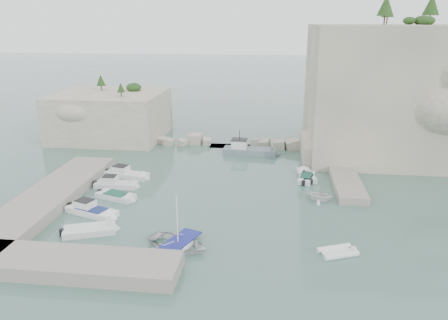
# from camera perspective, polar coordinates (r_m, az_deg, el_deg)

# --- Properties ---
(ground) EXTENTS (400.00, 400.00, 0.00)m
(ground) POSITION_cam_1_polar(r_m,az_deg,el_deg) (43.12, -0.97, -6.22)
(ground) COLOR #496E63
(ground) RESTS_ON ground
(cliff_east) EXTENTS (26.00, 22.00, 17.00)m
(cliff_east) POSITION_cam_1_polar(r_m,az_deg,el_deg) (65.08, 22.74, 8.44)
(cliff_east) COLOR beige
(cliff_east) RESTS_ON ground
(cliff_terrace) EXTENTS (8.00, 10.00, 2.50)m
(cliff_terrace) POSITION_cam_1_polar(r_m,az_deg,el_deg) (59.77, 13.90, 1.43)
(cliff_terrace) COLOR beige
(cliff_terrace) RESTS_ON ground
(outcrop_west) EXTENTS (16.00, 14.00, 7.00)m
(outcrop_west) POSITION_cam_1_polar(r_m,az_deg,el_deg) (70.31, -14.54, 5.69)
(outcrop_west) COLOR beige
(outcrop_west) RESTS_ON ground
(quay_west) EXTENTS (5.00, 24.00, 1.10)m
(quay_west) POSITION_cam_1_polar(r_m,az_deg,el_deg) (47.31, -22.07, -4.64)
(quay_west) COLOR #9E9689
(quay_west) RESTS_ON ground
(quay_south) EXTENTS (18.00, 4.00, 1.10)m
(quay_south) POSITION_cam_1_polar(r_m,az_deg,el_deg) (35.08, -20.78, -12.47)
(quay_south) COLOR #9E9689
(quay_south) RESTS_ON ground
(ledge_east) EXTENTS (3.00, 16.00, 0.80)m
(ledge_east) POSITION_cam_1_polar(r_m,az_deg,el_deg) (52.55, 15.33, -1.92)
(ledge_east) COLOR #9E9689
(ledge_east) RESTS_ON ground
(breakwater) EXTENTS (28.00, 3.00, 1.40)m
(breakwater) POSITION_cam_1_polar(r_m,az_deg,el_deg) (63.63, 0.84, 2.43)
(breakwater) COLOR beige
(breakwater) RESTS_ON ground
(motorboat_a) EXTENTS (6.06, 2.94, 1.40)m
(motorboat_a) POSITION_cam_1_polar(r_m,az_deg,el_deg) (52.57, -12.57, -2.16)
(motorboat_a) COLOR white
(motorboat_a) RESTS_ON ground
(motorboat_b) EXTENTS (5.12, 1.76, 1.40)m
(motorboat_b) POSITION_cam_1_polar(r_m,az_deg,el_deg) (49.65, -13.87, -3.46)
(motorboat_b) COLOR silver
(motorboat_b) RESTS_ON ground
(motorboat_c) EXTENTS (4.82, 3.02, 0.70)m
(motorboat_c) POSITION_cam_1_polar(r_m,az_deg,el_deg) (46.56, -13.90, -4.91)
(motorboat_c) COLOR silver
(motorboat_c) RESTS_ON ground
(motorboat_d) EXTENTS (5.98, 3.55, 1.40)m
(motorboat_d) POSITION_cam_1_polar(r_m,az_deg,el_deg) (43.58, -16.86, -6.77)
(motorboat_d) COLOR white
(motorboat_d) RESTS_ON ground
(motorboat_e) EXTENTS (5.19, 3.55, 0.70)m
(motorboat_e) POSITION_cam_1_polar(r_m,az_deg,el_deg) (40.01, -17.12, -9.08)
(motorboat_e) COLOR silver
(motorboat_e) RESTS_ON ground
(rowboat) EXTENTS (6.16, 5.33, 1.07)m
(rowboat) POSITION_cam_1_polar(r_m,az_deg,el_deg) (36.21, -6.00, -11.30)
(rowboat) COLOR silver
(rowboat) RESTS_ON ground
(inflatable_dinghy) EXTENTS (3.52, 2.63, 0.44)m
(inflatable_dinghy) POSITION_cam_1_polar(r_m,az_deg,el_deg) (36.28, 14.58, -11.77)
(inflatable_dinghy) COLOR silver
(inflatable_dinghy) RESTS_ON ground
(tender_east_a) EXTENTS (3.49, 3.21, 1.54)m
(tender_east_a) POSITION_cam_1_polar(r_m,az_deg,el_deg) (45.76, 12.29, -5.19)
(tender_east_a) COLOR white
(tender_east_a) RESTS_ON ground
(tender_east_b) EXTENTS (2.26, 4.25, 0.70)m
(tender_east_b) POSITION_cam_1_polar(r_m,az_deg,el_deg) (51.12, 10.69, -2.61)
(tender_east_b) COLOR white
(tender_east_b) RESTS_ON ground
(tender_east_c) EXTENTS (2.32, 4.92, 0.70)m
(tender_east_c) POSITION_cam_1_polar(r_m,az_deg,el_deg) (51.96, 10.68, -2.27)
(tender_east_c) COLOR silver
(tender_east_c) RESTS_ON ground
(tender_east_d) EXTENTS (5.21, 4.04, 1.91)m
(tender_east_d) POSITION_cam_1_polar(r_m,az_deg,el_deg) (56.64, 12.29, -0.68)
(tender_east_d) COLOR silver
(tender_east_d) RESTS_ON ground
(work_boat) EXTENTS (7.94, 2.73, 2.20)m
(work_boat) POSITION_cam_1_polar(r_m,az_deg,el_deg) (60.01, 3.36, 0.75)
(work_boat) COLOR slate
(work_boat) RESTS_ON ground
(rowboat_mast) EXTENTS (0.10, 0.10, 4.20)m
(rowboat_mast) POSITION_cam_1_polar(r_m,az_deg,el_deg) (35.01, -6.14, -7.53)
(rowboat_mast) COLOR white
(rowboat_mast) RESTS_ON rowboat
(vegetation) EXTENTS (53.48, 13.88, 13.40)m
(vegetation) POSITION_cam_1_polar(r_m,az_deg,el_deg) (64.61, 18.83, 17.23)
(vegetation) COLOR #1E4219
(vegetation) RESTS_ON ground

